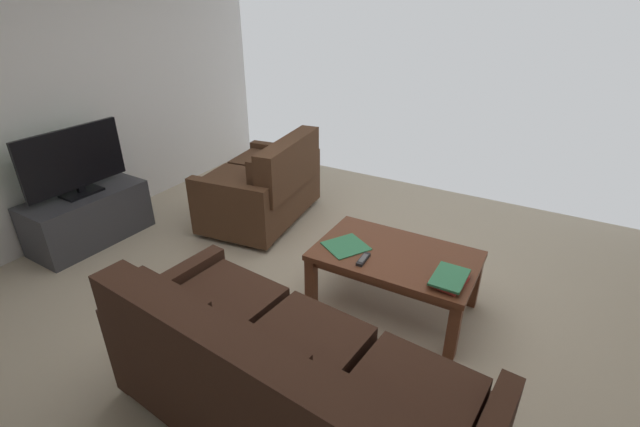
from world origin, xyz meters
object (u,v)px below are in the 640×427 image
(book_stack, at_px, (449,279))
(tv_stand, at_px, (88,217))
(loose_magazine, at_px, (346,246))
(loveseat_near, at_px, (265,186))
(coffee_table, at_px, (395,261))
(flat_tv, at_px, (73,161))
(sofa_main, at_px, (283,385))
(tv_remote, at_px, (363,259))

(book_stack, bearing_deg, tv_stand, 5.52)
(tv_stand, distance_m, loose_magazine, 2.43)
(tv_stand, bearing_deg, loveseat_near, -135.90)
(coffee_table, distance_m, book_stack, 0.45)
(book_stack, bearing_deg, coffee_table, -21.22)
(flat_tv, bearing_deg, loveseat_near, -135.85)
(loveseat_near, xyz_separation_m, book_stack, (-1.99, 0.81, 0.10))
(loveseat_near, bearing_deg, book_stack, 157.80)
(book_stack, relative_size, loose_magazine, 1.05)
(sofa_main, bearing_deg, coffee_table, -93.40)
(tv_remote, relative_size, loose_magazine, 0.59)
(tv_stand, height_order, book_stack, book_stack)
(coffee_table, bearing_deg, tv_remote, 50.77)
(tv_remote, bearing_deg, flat_tv, 6.00)
(book_stack, xyz_separation_m, loose_magazine, (0.75, -0.07, -0.02))
(tv_stand, relative_size, book_stack, 3.55)
(sofa_main, bearing_deg, tv_stand, -17.08)
(flat_tv, height_order, tv_remote, flat_tv)
(sofa_main, distance_m, flat_tv, 2.81)
(flat_tv, distance_m, loose_magazine, 2.44)
(loveseat_near, height_order, flat_tv, flat_tv)
(coffee_table, relative_size, flat_tv, 1.23)
(loveseat_near, distance_m, book_stack, 2.15)
(coffee_table, relative_size, book_stack, 3.83)
(loose_magazine, bearing_deg, book_stack, 25.75)
(book_stack, xyz_separation_m, tv_remote, (0.56, 0.03, -0.01))
(sofa_main, xyz_separation_m, loveseat_near, (1.51, -1.93, -0.01))
(sofa_main, relative_size, book_stack, 6.90)
(sofa_main, xyz_separation_m, tv_remote, (0.08, -1.09, 0.08))
(tv_stand, bearing_deg, coffee_table, -170.42)
(loveseat_near, xyz_separation_m, tv_stand, (1.15, 1.11, -0.13))
(flat_tv, distance_m, book_stack, 3.17)
(sofa_main, distance_m, loose_magazine, 1.22)
(book_stack, relative_size, tv_remote, 1.77)
(tv_stand, distance_m, book_stack, 3.16)
(sofa_main, xyz_separation_m, coffee_table, (-0.08, -1.28, 0.00))
(loose_magazine, bearing_deg, coffee_table, 45.62)
(sofa_main, height_order, loose_magazine, sofa_main)
(book_stack, distance_m, tv_remote, 0.56)
(sofa_main, bearing_deg, tv_remote, -85.73)
(flat_tv, bearing_deg, tv_remote, -174.00)
(flat_tv, distance_m, tv_remote, 2.61)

